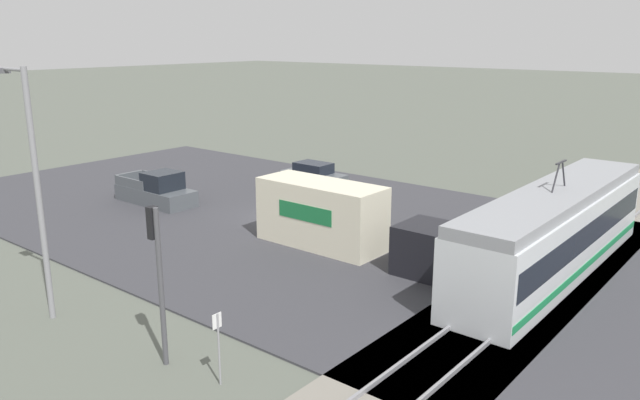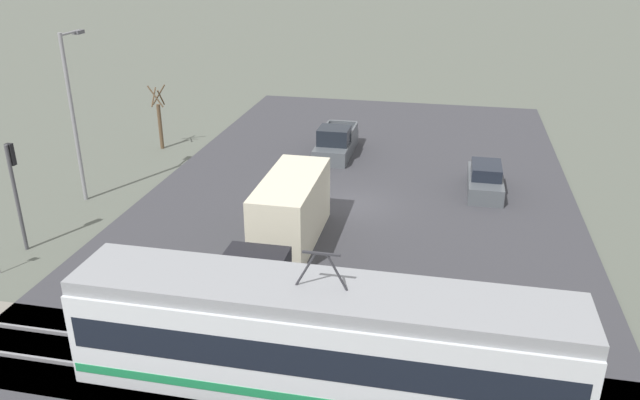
% 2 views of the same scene
% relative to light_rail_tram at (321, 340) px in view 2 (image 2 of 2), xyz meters
% --- Properties ---
extents(ground_plane, '(320.00, 320.00, 0.00)m').
position_rel_light_rail_tram_xyz_m(ground_plane, '(1.14, -14.19, -1.79)').
color(ground_plane, '#565B51').
extents(road_surface, '(22.45, 43.56, 0.08)m').
position_rel_light_rail_tram_xyz_m(road_surface, '(1.14, -14.19, -1.75)').
color(road_surface, '#38383D').
rests_on(road_surface, ground).
extents(rail_bed, '(57.12, 4.40, 0.22)m').
position_rel_light_rail_tram_xyz_m(rail_bed, '(1.14, 0.00, -1.74)').
color(rail_bed, gray).
rests_on(rail_bed, ground).
extents(light_rail_tram, '(15.04, 2.83, 4.65)m').
position_rel_light_rail_tram_xyz_m(light_rail_tram, '(0.00, 0.00, 0.00)').
color(light_rail_tram, silver).
rests_on(light_rail_tram, ground).
extents(box_truck, '(2.37, 10.43, 3.00)m').
position_rel_light_rail_tram_xyz_m(box_truck, '(3.37, -8.11, -0.32)').
color(box_truck, black).
rests_on(box_truck, ground).
extents(pickup_truck, '(2.05, 5.26, 1.94)m').
position_rel_light_rail_tram_xyz_m(pickup_truck, '(3.60, -21.71, -0.97)').
color(pickup_truck, '#4C5156').
rests_on(pickup_truck, ground).
extents(sedan_car_0, '(1.80, 4.39, 1.57)m').
position_rel_light_rail_tram_xyz_m(sedan_car_0, '(-5.41, -17.33, -1.06)').
color(sedan_car_0, '#4C5156').
rests_on(sedan_car_0, ground).
extents(traffic_light_pole, '(0.28, 0.47, 4.88)m').
position_rel_light_rail_tram_xyz_m(traffic_light_pole, '(14.74, -6.40, 1.40)').
color(traffic_light_pole, '#47474C').
rests_on(traffic_light_pole, ground).
extents(street_tree, '(1.00, 0.83, 4.20)m').
position_rel_light_rail_tram_xyz_m(street_tree, '(15.01, -20.83, 0.12)').
color(street_tree, brown).
rests_on(street_tree, ground).
extents(street_lamp_near_crossing, '(0.36, 1.95, 8.62)m').
position_rel_light_rail_tram_xyz_m(street_lamp_near_crossing, '(15.26, -12.21, 3.16)').
color(street_lamp_near_crossing, gray).
rests_on(street_lamp_near_crossing, ground).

